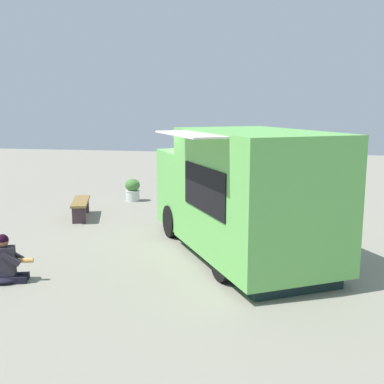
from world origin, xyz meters
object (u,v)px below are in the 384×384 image
at_px(planter_flowering_near, 332,201).
at_px(planter_flowering_far, 133,190).
at_px(plaza_bench, 81,205).
at_px(person_customer, 6,264).
at_px(food_truck, 240,196).

relative_size(planter_flowering_near, planter_flowering_far, 0.93).
height_order(planter_flowering_far, plaza_bench, planter_flowering_far).
height_order(planter_flowering_near, planter_flowering_far, planter_flowering_far).
height_order(planter_flowering_near, plaza_bench, planter_flowering_near).
relative_size(person_customer, plaza_bench, 0.54).
bearing_deg(food_truck, planter_flowering_far, -51.76).
distance_m(planter_flowering_near, planter_flowering_far, 6.10).
height_order(person_customer, plaza_bench, person_customer).
distance_m(food_truck, planter_flowering_far, 6.28).
relative_size(food_truck, person_customer, 6.42).
bearing_deg(person_customer, food_truck, -148.65).
bearing_deg(planter_flowering_near, planter_flowering_far, -5.38).
bearing_deg(plaza_bench, planter_flowering_far, -104.57).
relative_size(planter_flowering_near, plaza_bench, 0.42).
bearing_deg(planter_flowering_far, plaza_bench, 75.43).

